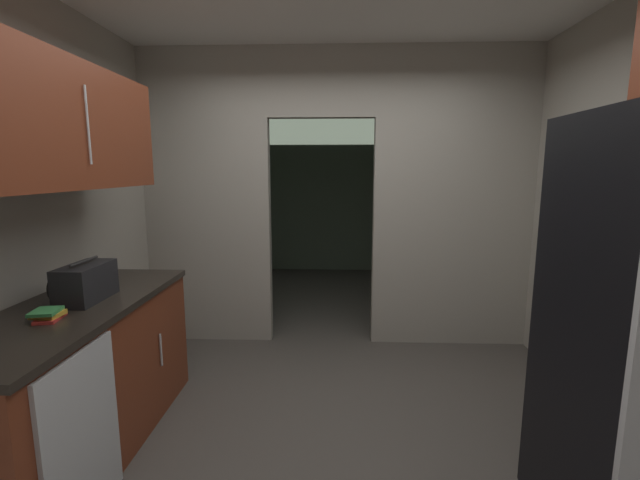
# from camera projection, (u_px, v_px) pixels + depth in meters

# --- Properties ---
(ground) EXTENTS (20.00, 20.00, 0.00)m
(ground) POSITION_uv_depth(u_px,v_px,m) (334.00, 446.00, 2.56)
(ground) COLOR #47423D
(kitchen_partition) EXTENTS (3.59, 0.12, 2.73)m
(kitchen_partition) POSITION_uv_depth(u_px,v_px,m) (340.00, 192.00, 3.95)
(kitchen_partition) COLOR #9E998C
(kitchen_partition) RESTS_ON ground
(adjoining_room_shell) EXTENTS (3.59, 3.05, 2.73)m
(adjoining_room_shell) POSITION_uv_depth(u_px,v_px,m) (337.00, 190.00, 6.00)
(adjoining_room_shell) COLOR slate
(adjoining_room_shell) RESTS_ON ground
(lower_cabinet_run) EXTENTS (0.66, 1.75, 0.90)m
(lower_cabinet_run) POSITION_uv_depth(u_px,v_px,m) (79.00, 380.00, 2.44)
(lower_cabinet_run) COLOR maroon
(lower_cabinet_run) RESTS_ON ground
(dishwasher) EXTENTS (0.02, 0.56, 0.84)m
(dishwasher) POSITION_uv_depth(u_px,v_px,m) (83.00, 440.00, 1.95)
(dishwasher) COLOR #B7BABC
(dishwasher) RESTS_ON ground
(upper_cabinet_counterside) EXTENTS (0.36, 1.57, 0.67)m
(upper_cabinet_counterside) POSITION_uv_depth(u_px,v_px,m) (54.00, 125.00, 2.21)
(upper_cabinet_counterside) COLOR maroon
(boombox) EXTENTS (0.20, 0.37, 0.24)m
(boombox) POSITION_uv_depth(u_px,v_px,m) (85.00, 282.00, 2.45)
(boombox) COLOR black
(boombox) RESTS_ON lower_cabinet_run
(book_stack) EXTENTS (0.14, 0.18, 0.06)m
(book_stack) POSITION_uv_depth(u_px,v_px,m) (48.00, 315.00, 2.14)
(book_stack) COLOR red
(book_stack) RESTS_ON lower_cabinet_run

